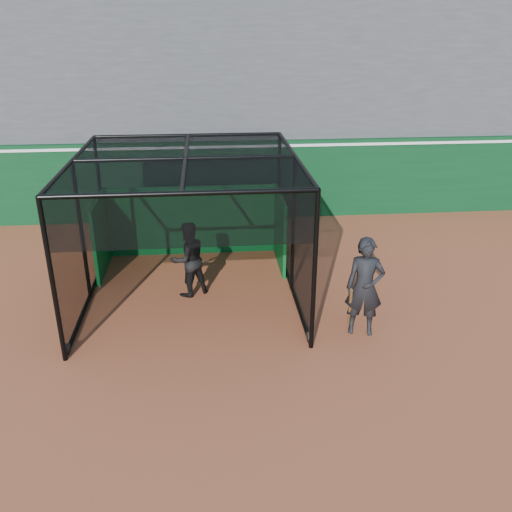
{
  "coord_description": "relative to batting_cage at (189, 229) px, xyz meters",
  "views": [
    {
      "loc": [
        -0.59,
        -8.29,
        5.91
      ],
      "look_at": [
        0.36,
        2.0,
        1.4
      ],
      "focal_mm": 38.0,
      "sensor_mm": 36.0,
      "label": 1
    }
  ],
  "objects": [
    {
      "name": "ground",
      "position": [
        1.04,
        -3.18,
        -1.6
      ],
      "size": [
        120.0,
        120.0,
        0.0
      ],
      "primitive_type": "plane",
      "color": "#994B2C",
      "rests_on": "ground"
    },
    {
      "name": "outfield_wall",
      "position": [
        1.04,
        5.32,
        -0.31
      ],
      "size": [
        50.0,
        0.5,
        2.5
      ],
      "color": "#0A3A1A",
      "rests_on": "ground"
    },
    {
      "name": "grandstand",
      "position": [
        1.04,
        9.1,
        2.87
      ],
      "size": [
        50.0,
        7.85,
        8.95
      ],
      "color": "#4C4C4F",
      "rests_on": "ground"
    },
    {
      "name": "batting_cage",
      "position": [
        0.0,
        0.0,
        0.0
      ],
      "size": [
        4.81,
        5.17,
        3.21
      ],
      "color": "black",
      "rests_on": "ground"
    },
    {
      "name": "batter",
      "position": [
        -0.06,
        -0.05,
        -0.71
      ],
      "size": [
        1.09,
        1.01,
        1.78
      ],
      "primitive_type": "imported",
      "rotation": [
        0.0,
        0.0,
        3.65
      ],
      "color": "black",
      "rests_on": "ground"
    },
    {
      "name": "on_deck_player",
      "position": [
        3.49,
        -2.08,
        -0.57
      ],
      "size": [
        0.84,
        0.65,
        2.06
      ],
      "color": "black",
      "rests_on": "ground"
    }
  ]
}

